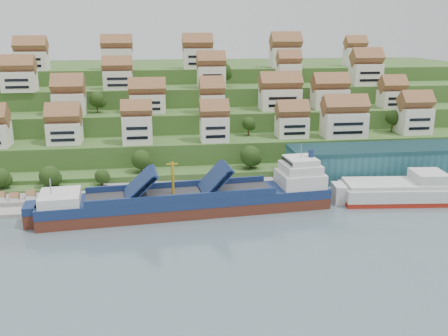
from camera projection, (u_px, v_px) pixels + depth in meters
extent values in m
plane|color=slate|center=(229.00, 210.00, 135.57)|extent=(300.00, 300.00, 0.00)
cube|color=gray|center=(286.00, 186.00, 152.19)|extent=(180.00, 14.00, 2.20)
cube|color=gray|center=(17.00, 204.00, 139.26)|extent=(45.00, 20.00, 1.00)
cube|color=#2D4C1E|center=(200.00, 136.00, 216.96)|extent=(260.00, 128.00, 4.00)
cube|color=#2D4C1E|center=(199.00, 126.00, 220.77)|extent=(260.00, 118.00, 11.00)
cube|color=#2D4C1E|center=(197.00, 115.00, 227.43)|extent=(260.00, 102.00, 18.00)
cube|color=#2D4C1E|center=(196.00, 105.00, 234.09)|extent=(260.00, 86.00, 25.00)
cube|color=#2D4C1E|center=(194.00, 96.00, 241.84)|extent=(260.00, 68.00, 31.00)
cube|color=silver|center=(65.00, 133.00, 164.02)|extent=(10.68, 8.57, 6.96)
cube|color=silver|center=(137.00, 130.00, 163.37)|extent=(9.60, 7.03, 9.22)
cube|color=silver|center=(214.00, 129.00, 166.73)|extent=(9.24, 7.62, 8.36)
cube|color=silver|center=(292.00, 127.00, 173.39)|extent=(10.55, 7.73, 7.08)
cube|color=silver|center=(344.00, 125.00, 172.96)|extent=(14.85, 8.26, 8.62)
cube|color=silver|center=(414.00, 121.00, 178.87)|extent=(10.96, 8.31, 9.20)
cube|color=silver|center=(69.00, 104.00, 175.56)|extent=(10.73, 8.98, 7.72)
cube|color=silver|center=(148.00, 103.00, 180.39)|extent=(12.69, 7.90, 6.65)
cube|color=silver|center=(212.00, 104.00, 179.16)|extent=(8.46, 8.56, 6.76)
cube|color=silver|center=(280.00, 99.00, 186.40)|extent=(14.88, 8.36, 7.84)
cube|color=silver|center=(330.00, 99.00, 189.12)|extent=(12.96, 8.18, 7.40)
cube|color=silver|center=(392.00, 99.00, 191.81)|extent=(9.20, 8.04, 6.41)
cube|color=silver|center=(20.00, 82.00, 182.80)|extent=(11.68, 7.86, 7.36)
cube|color=silver|center=(118.00, 80.00, 189.74)|extent=(10.75, 7.30, 7.00)
cube|color=silver|center=(211.00, 77.00, 193.96)|extent=(10.47, 7.79, 8.31)
cube|color=silver|center=(288.00, 75.00, 197.32)|extent=(8.83, 7.14, 9.04)
cube|color=silver|center=(366.00, 75.00, 202.74)|extent=(11.78, 8.47, 8.59)
cube|color=silver|center=(32.00, 61.00, 200.28)|extent=(12.25, 8.03, 7.51)
cube|color=silver|center=(117.00, 59.00, 205.51)|extent=(12.16, 7.51, 8.41)
cube|color=silver|center=(198.00, 58.00, 209.05)|extent=(12.00, 8.15, 8.34)
cube|color=silver|center=(285.00, 57.00, 215.95)|extent=(12.54, 8.73, 8.35)
cube|color=silver|center=(355.00, 57.00, 223.65)|extent=(9.06, 7.05, 7.99)
ellipsoid|color=#243E14|center=(250.00, 156.00, 159.64)|extent=(6.66, 6.66, 6.66)
ellipsoid|color=#243E14|center=(141.00, 160.00, 155.25)|extent=(6.11, 6.11, 6.11)
ellipsoid|color=#243E14|center=(393.00, 117.00, 180.87)|extent=(5.19, 5.19, 5.19)
ellipsoid|color=#243E14|center=(249.00, 123.00, 174.71)|extent=(4.57, 4.57, 4.57)
ellipsoid|color=#243E14|center=(318.00, 93.00, 191.81)|extent=(4.32, 4.32, 4.32)
ellipsoid|color=#243E14|center=(67.00, 102.00, 179.51)|extent=(6.24, 6.24, 6.24)
ellipsoid|color=#243E14|center=(97.00, 99.00, 179.33)|extent=(5.65, 5.65, 5.65)
ellipsoid|color=#243E14|center=(223.00, 71.00, 197.91)|extent=(6.60, 6.60, 6.60)
ellipsoid|color=#243E14|center=(292.00, 71.00, 204.48)|extent=(4.81, 4.81, 4.81)
ellipsoid|color=#243E14|center=(294.00, 76.00, 203.20)|extent=(4.20, 4.20, 4.20)
ellipsoid|color=#243E14|center=(0.00, 178.00, 143.59)|extent=(5.62, 5.62, 5.62)
ellipsoid|color=#243E14|center=(49.00, 176.00, 145.40)|extent=(6.01, 6.01, 6.01)
ellipsoid|color=#243E14|center=(102.00, 176.00, 147.55)|extent=(4.28, 4.28, 4.28)
cube|color=#235860|center=(384.00, 162.00, 156.62)|extent=(60.00, 15.00, 10.00)
cylinder|color=gray|center=(285.00, 175.00, 145.77)|extent=(0.16, 0.16, 8.00)
cube|color=maroon|center=(287.00, 163.00, 144.86)|extent=(1.20, 0.05, 0.80)
cube|color=white|center=(1.00, 199.00, 137.82)|extent=(2.40, 2.20, 2.20)
cube|color=white|center=(15.00, 201.00, 136.91)|extent=(2.40, 2.20, 2.20)
cube|color=white|center=(31.00, 198.00, 138.87)|extent=(2.40, 2.20, 2.20)
cube|color=#502418|center=(188.00, 209.00, 133.69)|extent=(77.53, 18.25, 4.92)
cube|color=navy|center=(188.00, 198.00, 132.81)|extent=(77.54, 18.37, 2.56)
cube|color=silver|center=(60.00, 198.00, 125.27)|extent=(10.76, 12.02, 2.56)
cube|color=#262628|center=(181.00, 194.00, 132.04)|extent=(49.90, 14.16, 0.30)
cube|color=navy|center=(139.00, 184.00, 128.84)|extent=(8.27, 11.45, 6.81)
cube|color=navy|center=(213.00, 179.00, 132.99)|extent=(7.90, 11.42, 7.20)
cylinder|color=gold|center=(173.00, 178.00, 130.44)|extent=(0.74, 0.74, 8.86)
cube|color=silver|center=(300.00, 179.00, 138.60)|extent=(12.72, 12.18, 3.94)
cube|color=silver|center=(300.00, 168.00, 137.73)|extent=(10.66, 10.84, 2.46)
cube|color=silver|center=(301.00, 161.00, 137.17)|extent=(8.60, 9.49, 1.77)
cylinder|color=navy|center=(311.00, 153.00, 137.28)|extent=(1.70, 1.70, 2.17)
cube|color=maroon|center=(398.00, 199.00, 142.59)|extent=(33.46, 15.04, 2.81)
cube|color=silver|center=(399.00, 191.00, 141.94)|extent=(33.47, 15.15, 3.46)
cube|color=silver|center=(400.00, 184.00, 141.35)|extent=(31.73, 13.69, 1.30)
cube|color=silver|center=(429.00, 177.00, 141.14)|extent=(9.55, 10.32, 3.24)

